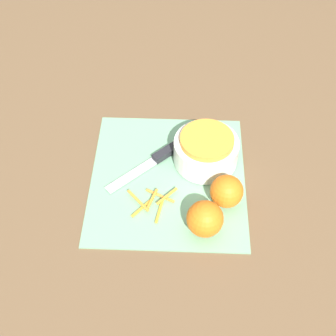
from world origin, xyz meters
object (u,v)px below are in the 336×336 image
Objects in this scene: bowl_speckled at (206,150)px; knife at (165,153)px; orange_right at (205,219)px; orange_left at (227,191)px.

knife is at bearing -96.92° from bowl_speckled.
knife is 2.61× the size of orange_right.
orange_left is (0.12, 0.13, 0.03)m from knife.
bowl_speckled reaches higher than orange_left.
orange_left is at bearing 19.76° from bowl_speckled.
orange_left is at bearing 93.93° from knife.
bowl_speckled is at bearing 178.47° from orange_right.
orange_right is at bearing 71.08° from knife.
orange_left reaches higher than knife.
orange_right reaches higher than orange_left.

